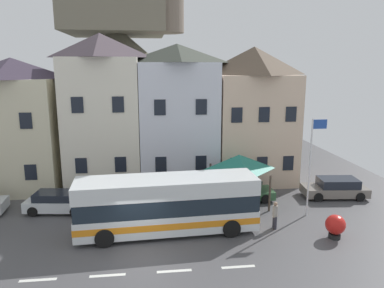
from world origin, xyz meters
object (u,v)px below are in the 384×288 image
townhouse_02 (103,112)px  pedestrian_00 (257,200)px  pedestrian_01 (275,215)px  flagpole (311,160)px  parked_car_02 (335,188)px  townhouse_04 (252,115)px  harbour_buoy (335,225)px  transit_bus (167,205)px  parked_car_03 (58,202)px  townhouse_03 (178,115)px  bus_shelter (239,162)px  public_bench (253,188)px  hilltop_castle (118,75)px  parked_car_01 (241,191)px  townhouse_01 (17,125)px

townhouse_02 → pedestrian_00: bearing=-34.1°
pedestrian_01 → flagpole: flagpole is taller
parked_car_02 → flagpole: flagpole is taller
townhouse_04 → harbour_buoy: bearing=-82.0°
pedestrian_00 → pedestrian_01: size_ratio=1.02×
transit_bus → parked_car_02: 12.97m
parked_car_02 → pedestrian_00: bearing=24.2°
parked_car_03 → transit_bus: bearing=-22.0°
townhouse_02 → pedestrian_00: townhouse_02 is taller
townhouse_03 → flagpole: size_ratio=1.77×
bus_shelter → parked_car_02: size_ratio=0.78×
townhouse_02 → harbour_buoy: townhouse_02 is taller
parked_car_02 → public_bench: 5.83m
townhouse_03 → pedestrian_01: bearing=-63.0°
townhouse_04 → flagpole: townhouse_04 is taller
transit_bus → hilltop_castle: bearing=95.6°
transit_bus → public_bench: bearing=37.4°
townhouse_04 → flagpole: (1.47, -8.00, -1.73)m
townhouse_04 → pedestrian_00: townhouse_04 is taller
townhouse_03 → public_bench: townhouse_03 is taller
townhouse_04 → parked_car_02: size_ratio=2.32×
bus_shelter → parked_car_01: bearing=57.5°
townhouse_03 → flagpole: townhouse_03 is taller
parked_car_03 → harbour_buoy: 16.84m
townhouse_04 → pedestrian_01: (-1.26, -9.59, -4.50)m
hilltop_castle → pedestrian_00: size_ratio=20.84×
parked_car_02 → harbour_buoy: size_ratio=3.47×
bus_shelter → flagpole: (3.85, -2.60, 0.73)m
transit_bus → pedestrian_00: transit_bus is taller
flagpole → bus_shelter: bearing=146.0°
pedestrian_01 → flagpole: bearing=30.3°
townhouse_02 → transit_bus: townhouse_02 is taller
parked_car_03 → flagpole: (15.75, -2.50, 2.96)m
townhouse_02 → townhouse_01: bearing=-179.9°
townhouse_01 → public_bench: size_ratio=6.37×
townhouse_02 → hilltop_castle: 23.72m
hilltop_castle → flagpole: bearing=-66.2°
parked_car_01 → parked_car_02: size_ratio=0.94×
parked_car_02 → pedestrian_01: (-6.06, -4.50, 0.16)m
hilltop_castle → parked_car_01: (10.29, -28.10, -7.27)m
hilltop_castle → bus_shelter: size_ratio=9.51×
townhouse_02 → townhouse_03: townhouse_02 is taller
townhouse_03 → harbour_buoy: townhouse_03 is taller
townhouse_01 → harbour_buoy: 22.80m
parked_car_01 → parked_car_03: size_ratio=1.03×
bus_shelter → parked_car_01: bus_shelter is taller
townhouse_02 → parked_car_03: 7.69m
pedestrian_00 → public_bench: (0.72, 3.46, -0.40)m
townhouse_02 → parked_car_02: (16.55, -4.74, -5.10)m
parked_car_01 → harbour_buoy: bearing=-59.4°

